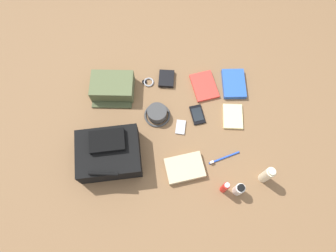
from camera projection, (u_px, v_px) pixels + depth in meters
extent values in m
cube|color=brown|center=(168.00, 129.00, 1.74)|extent=(2.64, 2.02, 0.02)
cube|color=black|center=(109.00, 154.00, 1.61)|extent=(0.36, 0.31, 0.13)
cube|color=black|center=(107.00, 141.00, 1.55)|extent=(0.20, 0.14, 0.03)
cylinder|color=black|center=(103.00, 174.00, 1.49)|extent=(0.15, 0.02, 0.02)
cube|color=#56603D|center=(112.00, 86.00, 1.78)|extent=(0.25, 0.17, 0.09)
cube|color=#454D30|center=(112.00, 103.00, 1.78)|extent=(0.23, 0.06, 0.01)
cylinder|color=#3F3F3F|center=(157.00, 113.00, 1.73)|extent=(0.11, 0.11, 0.05)
torus|color=#3F3F3F|center=(157.00, 115.00, 1.76)|extent=(0.15, 0.15, 0.01)
cylinder|color=beige|center=(267.00, 175.00, 1.56)|extent=(0.05, 0.05, 0.15)
cylinder|color=beige|center=(272.00, 172.00, 1.48)|extent=(0.04, 0.04, 0.01)
cylinder|color=white|center=(239.00, 189.00, 1.56)|extent=(0.05, 0.05, 0.09)
cylinder|color=black|center=(241.00, 188.00, 1.51)|extent=(0.04, 0.04, 0.01)
cylinder|color=red|center=(225.00, 188.00, 1.55)|extent=(0.03, 0.03, 0.13)
cylinder|color=silver|center=(227.00, 185.00, 1.49)|extent=(0.02, 0.02, 0.01)
cube|color=blue|center=(234.00, 84.00, 1.82)|extent=(0.14, 0.20, 0.03)
cube|color=white|center=(234.00, 84.00, 1.82)|extent=(0.13, 0.19, 0.02)
cube|color=red|center=(204.00, 86.00, 1.82)|extent=(0.18, 0.21, 0.02)
cube|color=white|center=(204.00, 86.00, 1.82)|extent=(0.17, 0.20, 0.01)
cube|color=black|center=(197.00, 115.00, 1.76)|extent=(0.10, 0.13, 0.01)
cube|color=black|center=(197.00, 114.00, 1.75)|extent=(0.08, 0.09, 0.00)
cube|color=#B7B7BC|center=(181.00, 127.00, 1.73)|extent=(0.06, 0.09, 0.01)
cylinder|color=silver|center=(181.00, 124.00, 1.73)|extent=(0.03, 0.03, 0.00)
torus|color=#99999E|center=(149.00, 82.00, 1.83)|extent=(0.06, 0.06, 0.01)
cylinder|color=black|center=(144.00, 82.00, 1.83)|extent=(0.03, 0.03, 0.01)
cylinder|color=blue|center=(224.00, 158.00, 1.67)|extent=(0.17, 0.08, 0.01)
cube|color=white|center=(212.00, 162.00, 1.65)|extent=(0.02, 0.02, 0.01)
cube|color=black|center=(166.00, 79.00, 1.83)|extent=(0.09, 0.11, 0.02)
cube|color=beige|center=(233.00, 116.00, 1.75)|extent=(0.11, 0.15, 0.02)
cube|color=#C6B289|center=(185.00, 168.00, 1.63)|extent=(0.23, 0.19, 0.04)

